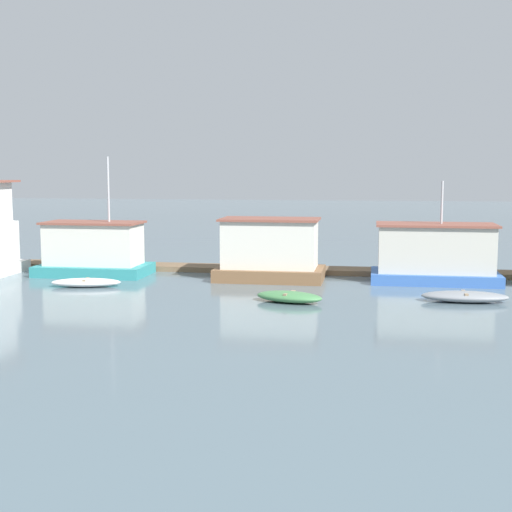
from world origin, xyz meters
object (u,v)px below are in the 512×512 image
houseboat_teal (94,251)px  dinghy_grey (465,297)px  houseboat_brown (270,251)px  dinghy_green (289,297)px  mooring_post_far_left (119,253)px  dinghy_white (86,282)px  houseboat_blue (435,255)px

houseboat_teal → dinghy_grey: 20.52m
houseboat_brown → dinghy_green: 6.77m
houseboat_brown → mooring_post_far_left: 9.44m
houseboat_brown → dinghy_white: houseboat_brown is taller
houseboat_teal → dinghy_white: houseboat_teal is taller
dinghy_grey → mooring_post_far_left: mooring_post_far_left is taller
houseboat_teal → dinghy_grey: (19.83, -5.16, -1.14)m
houseboat_blue → dinghy_white: (-17.78, -4.38, -1.27)m
houseboat_brown → houseboat_teal: bearing=179.2°
houseboat_teal → mooring_post_far_left: (0.89, 1.59, -0.31)m
mooring_post_far_left → houseboat_teal: bearing=-119.1°
houseboat_blue → dinghy_grey: 5.78m
houseboat_teal → dinghy_green: bearing=-28.6°
dinghy_white → houseboat_teal: bearing=106.3°
houseboat_brown → houseboat_blue: (8.78, 0.57, -0.08)m
houseboat_brown → dinghy_grey: houseboat_brown is taller
dinghy_white → dinghy_green: bearing=-13.4°
houseboat_teal → dinghy_green: (11.96, -6.54, -1.14)m
houseboat_teal → houseboat_brown: bearing=-0.8°
houseboat_teal → dinghy_white: size_ratio=1.80×
dinghy_grey → dinghy_green: bearing=-170.1°
dinghy_grey → mooring_post_far_left: (-18.94, 6.75, 0.83)m
houseboat_teal → dinghy_grey: bearing=-14.6°
mooring_post_far_left → houseboat_blue: bearing=-3.7°
dinghy_white → mooring_post_far_left: (-0.27, 5.56, 0.86)m
dinghy_grey → mooring_post_far_left: 20.13m
houseboat_brown → dinghy_white: 9.86m
houseboat_teal → mooring_post_far_left: size_ratio=3.10×
dinghy_green → dinghy_grey: size_ratio=0.86×
houseboat_blue → mooring_post_far_left: size_ratio=3.09×
dinghy_green → dinghy_grey: bearing=9.9°
dinghy_white → houseboat_brown: bearing=23.0°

